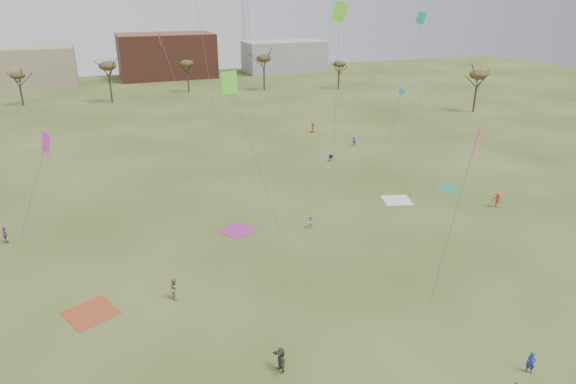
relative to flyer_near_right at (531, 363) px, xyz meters
name	(u,v)px	position (x,y,z in m)	size (l,w,h in m)	color
ground	(346,316)	(-8.11, 9.40, -0.74)	(260.00, 260.00, 0.00)	#304A17
flyer_near_right	(531,363)	(0.00, 0.00, 0.00)	(0.54, 0.35, 1.48)	navy
spectator_fore_b	(175,288)	(-19.56, 16.44, 0.14)	(0.85, 0.67, 1.76)	#978F60
spectator_fore_c	(281,360)	(-14.65, 5.84, 0.14)	(1.62, 0.52, 1.75)	#4E4537
flyer_mid_b	(497,200)	(17.07, 21.43, 0.15)	(1.14, 0.66, 1.77)	#B93C22
spectator_mid_d	(5,235)	(-33.23, 31.71, 0.09)	(0.98, 0.41, 1.67)	#9D418C
spectator_mid_e	(311,222)	(-4.57, 24.03, -0.03)	(0.69, 0.54, 1.42)	#BCBCBC
flyer_far_b	(313,128)	(10.81, 58.35, 0.13)	(0.85, 0.56, 1.75)	#AD481D
flyer_far_c	(354,142)	(13.46, 48.38, 0.02)	(0.99, 0.57, 1.53)	#213A9B
blanket_red	(91,313)	(-25.85, 16.73, -0.74)	(3.33, 3.33, 0.03)	#A94321
blanket_cream	(397,200)	(7.72, 27.12, -0.74)	(3.08, 3.08, 0.03)	white
blanket_plum	(238,230)	(-11.67, 26.25, -0.74)	(3.11, 3.11, 0.03)	#A0317B
blanket_olive	(448,189)	(15.50, 27.91, -0.74)	(2.79, 2.79, 0.03)	#318756
camp_chair_right	(330,159)	(6.86, 43.14, -0.48)	(0.74, 0.74, 0.87)	#131334
kites_aloft	(264,17)	(-4.72, 37.56, 19.14)	(65.74, 52.82, 25.89)	#51DF27
tree_line	(157,73)	(-10.95, 88.52, 6.35)	(117.44, 49.32, 8.91)	#3A2B1E
building_tan	(7,69)	(-43.11, 124.40, 4.26)	(32.00, 14.00, 10.00)	#937F60
building_brick	(167,56)	(-3.11, 129.40, 5.26)	(26.00, 16.00, 12.00)	brown
building_grey	(284,57)	(31.89, 127.40, 3.76)	(24.00, 12.00, 9.00)	gray
radio_tower	(245,5)	(21.89, 134.40, 18.47)	(1.51, 1.72, 41.00)	#9EA3A8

